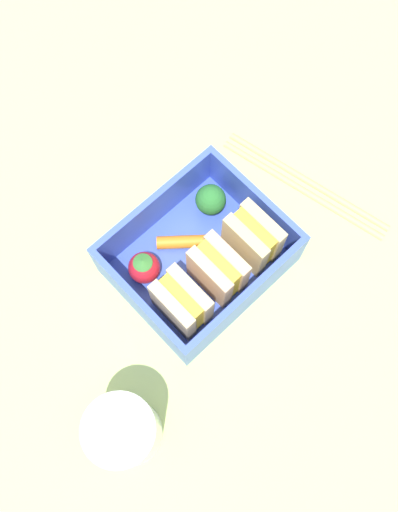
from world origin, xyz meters
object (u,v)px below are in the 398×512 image
sandwich_center (182,303)px  drinking_glass (125,431)px  carrot_stick_far_left (180,244)px  chopstick_pair (305,184)px  sandwich_left (252,238)px  strawberry_far_left (144,267)px  broccoli_floret (211,200)px  sandwich_center_left (218,270)px

sandwich_center → drinking_glass: size_ratio=0.66×
carrot_stick_far_left → chopstick_pair: 14.65cm
sandwich_left → carrot_stick_far_left: size_ratio=1.17×
sandwich_center → chopstick_pair: 18.69cm
carrot_stick_far_left → sandwich_center: bearing=49.3°
strawberry_far_left → chopstick_pair: strawberry_far_left is taller
sandwich_center → broccoli_floret: (-8.98, -5.63, -0.62)cm
drinking_glass → sandwich_left: bearing=-166.3°
sandwich_center → strawberry_far_left: (0.04, -5.14, -1.20)cm
sandwich_center_left → carrot_stick_far_left: bearing=-86.5°
broccoli_floret → drinking_glass: size_ratio=0.45×
sandwich_center → carrot_stick_far_left: size_ratio=1.17×
sandwich_center_left → chopstick_pair: sandwich_center_left is taller
sandwich_left → chopstick_pair: size_ratio=0.30×
sandwich_center_left → carrot_stick_far_left: 5.33cm
sandwich_left → sandwich_center: size_ratio=1.00×
sandwich_center_left → chopstick_pair: size_ratio=0.30×
sandwich_left → sandwich_center_left: bearing=0.0°
drinking_glass → sandwich_center: bearing=-156.1°
sandwich_left → chopstick_pair: sandwich_left is taller
drinking_glass → carrot_stick_far_left: bearing=-147.2°
sandwich_left → strawberry_far_left: sandwich_left is taller
broccoli_floret → strawberry_far_left: 9.06cm
drinking_glass → sandwich_center_left: bearing=-162.5°
sandwich_left → chopstick_pair: bearing=-172.5°
sandwich_left → sandwich_center: same height
broccoli_floret → chopstick_pair: 10.73cm
sandwich_center_left → carrot_stick_far_left: (0.29, -4.85, -2.20)cm
carrot_stick_far_left → strawberry_far_left: strawberry_far_left is taller
strawberry_far_left → carrot_stick_far_left: bearing=176.0°
sandwich_center_left → carrot_stick_far_left: size_ratio=1.17×
sandwich_left → carrot_stick_far_left: (4.75, -4.85, -2.20)cm
chopstick_pair → carrot_stick_far_left: bearing=-14.3°
sandwich_center_left → drinking_glass: bearing=17.5°
chopstick_pair → drinking_glass: size_ratio=2.20×
sandwich_left → broccoli_floret: (-0.07, -5.63, -0.62)cm
drinking_glass → chopstick_pair: bearing=-168.3°
sandwich_left → broccoli_floret: size_ratio=1.48×
chopstick_pair → broccoli_floret: bearing=-25.3°
sandwich_center_left → broccoli_floret: size_ratio=1.48×
sandwich_center_left → strawberry_far_left: 6.94cm
sandwich_left → sandwich_center: (8.91, 0.00, 0.00)cm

